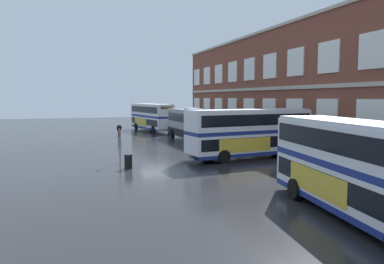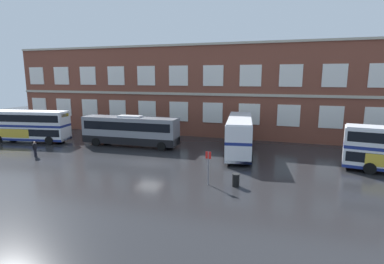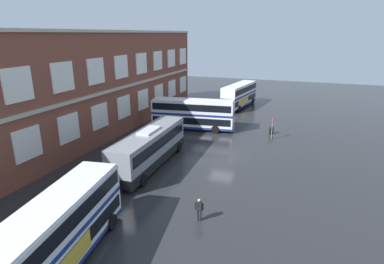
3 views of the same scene
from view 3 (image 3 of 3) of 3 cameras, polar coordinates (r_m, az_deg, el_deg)
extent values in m
plane|color=#232326|center=(34.55, 2.29, -3.80)|extent=(120.00, 120.00, 0.00)
cube|color=brown|center=(39.19, -21.56, 7.15)|extent=(55.18, 8.00, 12.63)
cube|color=#B2A893|center=(36.65, -16.71, 6.59)|extent=(55.18, 0.16, 0.36)
cube|color=#B2A893|center=(36.10, -17.71, 17.11)|extent=(55.18, 0.28, 0.30)
cube|color=silver|center=(30.15, -27.70, -1.95)|extent=(2.81, 0.12, 2.78)
cube|color=silver|center=(33.48, -21.46, 0.66)|extent=(2.81, 0.12, 2.78)
cube|color=silver|center=(37.19, -16.39, 2.77)|extent=(2.81, 0.12, 2.78)
cube|color=silver|center=(41.18, -12.27, 4.47)|extent=(2.81, 0.12, 2.78)
cube|color=silver|center=(45.37, -8.87, 5.84)|extent=(2.81, 0.12, 2.78)
cube|color=silver|center=(49.72, -6.05, 6.97)|extent=(2.81, 0.12, 2.78)
cube|color=silver|center=(54.18, -3.68, 7.90)|extent=(2.81, 0.12, 2.78)
cube|color=silver|center=(58.74, -1.66, 8.67)|extent=(2.81, 0.12, 2.78)
cube|color=silver|center=(29.04, -29.11, 7.51)|extent=(2.81, 0.12, 2.78)
cube|color=silver|center=(32.49, -22.45, 9.22)|extent=(2.81, 0.12, 2.78)
cube|color=silver|center=(36.30, -17.08, 10.50)|extent=(2.81, 0.12, 2.78)
cube|color=silver|center=(40.38, -12.73, 11.47)|extent=(2.81, 0.12, 2.78)
cube|color=silver|center=(44.65, -9.18, 12.21)|extent=(2.81, 0.12, 2.78)
cube|color=silver|center=(49.06, -6.24, 12.78)|extent=(2.81, 0.12, 2.78)
cube|color=silver|center=(53.58, -3.78, 13.23)|extent=(2.81, 0.12, 2.78)
cube|color=silver|center=(58.18, -1.70, 13.59)|extent=(2.81, 0.12, 2.78)
cube|color=silver|center=(19.87, -23.02, -18.78)|extent=(11.27, 4.37, 1.75)
cube|color=black|center=(19.75, -23.09, -18.28)|extent=(10.85, 4.33, 0.90)
cube|color=navy|center=(19.31, -23.39, -16.30)|extent=(11.27, 4.37, 0.30)
cube|color=silver|center=(18.83, -23.74, -13.94)|extent=(11.27, 4.37, 1.55)
cube|color=black|center=(18.79, -23.77, -13.74)|extent=(10.85, 4.33, 0.90)
cube|color=navy|center=(20.30, -22.76, -20.47)|extent=(11.28, 4.39, 0.28)
cube|color=silver|center=(18.43, -24.06, -11.71)|extent=(11.04, 4.23, 0.12)
cube|color=yellow|center=(22.77, -16.24, -6.35)|extent=(0.34, 1.64, 0.40)
cylinder|color=black|center=(22.41, -14.43, -15.55)|extent=(1.08, 0.49, 1.04)
cylinder|color=black|center=(23.52, -20.26, -14.43)|extent=(1.08, 0.49, 1.04)
cube|color=silver|center=(42.74, 0.14, 2.15)|extent=(4.05, 11.25, 1.75)
cube|color=black|center=(42.69, 0.14, 2.42)|extent=(4.02, 10.82, 0.90)
cube|color=navy|center=(42.48, 0.14, 3.48)|extent=(4.05, 11.25, 0.30)
cube|color=silver|center=(42.27, 0.14, 4.70)|extent=(4.05, 11.25, 1.55)
cube|color=black|center=(42.25, 0.14, 4.80)|extent=(4.02, 10.82, 0.90)
cube|color=navy|center=(42.94, 0.14, 1.20)|extent=(4.07, 11.25, 0.28)
cube|color=silver|center=(42.09, 0.15, 5.81)|extent=(3.91, 11.01, 0.12)
cube|color=gold|center=(43.69, 2.20, 2.59)|extent=(0.70, 4.80, 1.10)
cube|color=yellow|center=(43.66, -6.92, 5.55)|extent=(1.65, 0.29, 0.40)
cylinder|color=black|center=(45.06, -4.29, 1.98)|extent=(0.46, 1.07, 1.04)
cylinder|color=black|center=(42.73, -5.28, 1.08)|extent=(0.46, 1.07, 1.04)
cylinder|color=black|center=(43.58, 4.75, 1.43)|extent=(0.46, 1.07, 1.04)
cylinder|color=black|center=(41.16, 4.25, 0.47)|extent=(0.46, 1.07, 1.04)
cube|color=silver|center=(56.52, 8.56, 5.75)|extent=(11.25, 4.09, 1.75)
cube|color=black|center=(56.48, 8.57, 5.96)|extent=(10.82, 4.07, 0.90)
cube|color=navy|center=(56.33, 8.60, 6.77)|extent=(11.25, 4.09, 0.30)
cube|color=silver|center=(56.17, 8.65, 7.70)|extent=(11.25, 4.09, 1.55)
cube|color=black|center=(56.15, 8.65, 7.78)|extent=(10.82, 4.07, 0.90)
cube|color=navy|center=(56.67, 8.52, 5.02)|extent=(11.25, 4.11, 0.28)
cube|color=silver|center=(56.03, 8.68, 8.54)|extent=(11.02, 3.96, 0.12)
cube|color=gold|center=(54.86, 9.34, 5.45)|extent=(4.79, 0.72, 1.10)
cube|color=yellow|center=(61.20, 10.48, 8.81)|extent=(0.30, 1.65, 0.40)
cylinder|color=black|center=(59.83, 10.97, 5.58)|extent=(1.07, 0.46, 1.04)
cylinder|color=black|center=(60.64, 8.68, 5.86)|extent=(1.07, 0.46, 1.04)
cylinder|color=black|center=(53.22, 8.56, 4.25)|extent=(1.07, 0.46, 1.04)
cylinder|color=black|center=(54.12, 6.02, 4.57)|extent=(1.07, 0.46, 1.04)
cube|color=gray|center=(30.72, -7.68, -2.72)|extent=(12.08, 2.96, 3.20)
cube|color=black|center=(30.51, -7.73, -1.60)|extent=(11.36, 2.98, 1.00)
cube|color=black|center=(31.14, -7.60, -4.71)|extent=(12.08, 2.98, 0.90)
cube|color=silver|center=(30.18, -7.81, 0.31)|extent=(2.92, 1.37, 0.20)
cylinder|color=black|center=(34.66, -2.39, -2.80)|extent=(1.05, 0.36, 1.04)
cylinder|color=black|center=(35.61, -6.23, -2.34)|extent=(1.05, 0.36, 1.04)
cylinder|color=black|center=(27.42, -8.90, -8.72)|extent=(1.05, 0.36, 1.04)
cylinder|color=black|center=(28.61, -13.49, -7.86)|extent=(1.05, 0.36, 1.04)
cylinder|color=black|center=(22.63, 1.03, -14.85)|extent=(0.18, 0.18, 0.85)
cylinder|color=black|center=(22.60, 1.54, -14.91)|extent=(0.18, 0.18, 0.85)
cube|color=black|center=(22.24, 1.30, -13.30)|extent=(0.28, 0.42, 0.60)
cylinder|color=black|center=(22.30, 0.63, -13.29)|extent=(0.12, 0.12, 0.57)
cylinder|color=black|center=(22.20, 1.97, -13.45)|extent=(0.12, 0.12, 0.57)
sphere|color=tan|center=(22.01, 1.31, -12.32)|extent=(0.22, 0.22, 0.22)
cylinder|color=slate|center=(39.68, 14.35, 0.56)|extent=(0.10, 0.10, 2.70)
cube|color=red|center=(39.39, 14.49, 2.05)|extent=(0.44, 0.04, 0.56)
cylinder|color=black|center=(42.02, 14.22, 0.26)|extent=(0.56, 0.56, 0.95)
cylinder|color=black|center=(41.87, 14.27, 0.93)|extent=(0.60, 0.60, 0.08)
camera|label=1|loc=(66.69, 20.74, 9.94)|focal=34.75mm
camera|label=2|loc=(47.55, 43.66, 7.83)|focal=28.14mm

